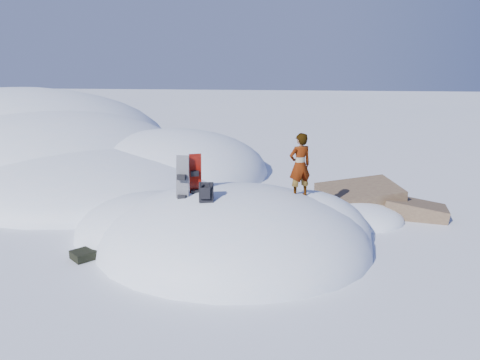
# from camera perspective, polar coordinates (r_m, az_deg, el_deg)

# --- Properties ---
(ground) EXTENTS (120.00, 120.00, 0.00)m
(ground) POSITION_cam_1_polar(r_m,az_deg,el_deg) (12.11, -0.82, -8.00)
(ground) COLOR silver
(ground) RESTS_ON ground
(snow_mound) EXTENTS (8.00, 6.00, 3.00)m
(snow_mound) POSITION_cam_1_polar(r_m,az_deg,el_deg) (12.35, -1.48, -7.54)
(snow_mound) COLOR white
(snow_mound) RESTS_ON ground
(snow_ridge) EXTENTS (21.50, 18.50, 6.40)m
(snow_ridge) POSITION_cam_1_polar(r_m,az_deg,el_deg) (24.50, -22.77, 2.52)
(snow_ridge) COLOR white
(snow_ridge) RESTS_ON ground
(rock_outcrop) EXTENTS (4.68, 4.41, 1.68)m
(rock_outcrop) POSITION_cam_1_polar(r_m,az_deg,el_deg) (15.03, 14.88, -3.88)
(rock_outcrop) COLOR brown
(rock_outcrop) RESTS_ON ground
(snowboard_red) EXTENTS (0.33, 0.28, 1.62)m
(snowboard_red) POSITION_cam_1_polar(r_m,az_deg,el_deg) (11.61, -5.48, -0.59)
(snowboard_red) COLOR red
(snowboard_red) RESTS_ON snow_mound
(snowboard_dark) EXTENTS (0.34, 0.27, 1.69)m
(snowboard_dark) POSITION_cam_1_polar(r_m,az_deg,el_deg) (11.38, -7.05, -1.15)
(snowboard_dark) COLOR black
(snowboard_dark) RESTS_ON snow_mound
(backpack) EXTENTS (0.38, 0.43, 0.56)m
(backpack) POSITION_cam_1_polar(r_m,az_deg,el_deg) (10.93, -4.15, -1.51)
(backpack) COLOR black
(backpack) RESTS_ON snow_mound
(gear_pile) EXTENTS (0.98, 0.87, 0.26)m
(gear_pile) POSITION_cam_1_polar(r_m,az_deg,el_deg) (11.95, -17.75, -8.41)
(gear_pile) COLOR black
(gear_pile) RESTS_ON ground
(person) EXTENTS (0.72, 0.63, 1.65)m
(person) POSITION_cam_1_polar(r_m,az_deg,el_deg) (11.89, 7.31, 1.80)
(person) COLOR slate
(person) RESTS_ON snow_mound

